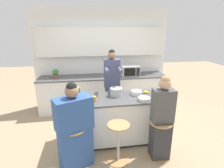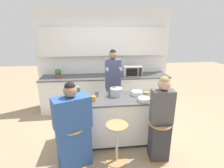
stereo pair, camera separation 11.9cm
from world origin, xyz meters
name	(u,v)px [view 2 (the right image)]	position (x,y,z in m)	size (l,w,h in m)	color
ground_plane	(112,139)	(0.00, 0.00, 0.00)	(16.00, 16.00, 0.00)	tan
wall_back	(104,52)	(0.00, 1.88, 1.54)	(3.72, 0.22, 2.70)	white
back_counter	(106,92)	(0.00, 1.55, 0.47)	(3.45, 0.69, 0.93)	white
kitchen_island	(112,119)	(0.00, 0.00, 0.46)	(1.76, 0.72, 0.91)	black
bar_stool_leftmost	(73,145)	(-0.70, -0.62, 0.37)	(0.38, 0.38, 0.69)	tan
bar_stool_center	(117,142)	(0.00, -0.60, 0.37)	(0.38, 0.38, 0.69)	tan
bar_stool_rightmost	(159,140)	(0.70, -0.65, 0.37)	(0.38, 0.38, 0.69)	tan
person_cooking	(113,88)	(0.09, 0.64, 0.87)	(0.37, 0.58, 1.74)	#383842
person_wrapped_blanket	(73,129)	(-0.69, -0.62, 0.67)	(0.62, 0.48, 1.43)	#2D5193
person_seated_near	(161,123)	(0.72, -0.62, 0.68)	(0.35, 0.28, 1.47)	#333338
cooking_pot	(116,92)	(0.08, 0.10, 0.99)	(0.33, 0.24, 0.15)	#B7BABC
fruit_bowl	(144,100)	(0.54, -0.23, 0.94)	(0.22, 0.22, 0.06)	silver
mixing_bowl_steel	(137,93)	(0.49, 0.08, 0.95)	(0.21, 0.21, 0.08)	white
coffee_cup_near	(94,99)	(-0.35, -0.12, 0.96)	(0.11, 0.07, 0.09)	orange
banana_bunch	(146,92)	(0.70, 0.14, 0.93)	(0.15, 0.11, 0.05)	yellow
juice_carton	(78,92)	(-0.64, 0.11, 1.01)	(0.08, 0.08, 0.22)	#38844C
microwave	(132,71)	(0.72, 1.50, 1.07)	(0.49, 0.35, 0.28)	#B2B5B7
potted_plant	(58,73)	(-1.25, 1.55, 1.05)	(0.16, 0.16, 0.24)	#93563D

